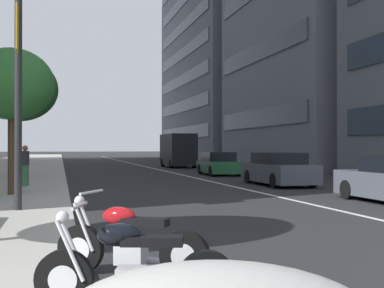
{
  "coord_description": "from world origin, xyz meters",
  "views": [
    {
      "loc": [
        -2.75,
        7.15,
        1.68
      ],
      "look_at": [
        10.98,
        3.61,
        1.77
      ],
      "focal_mm": 48.06,
      "sensor_mm": 36.0,
      "label": 1
    }
  ],
  "objects_px": {
    "motorcycle_by_sign_pole": "(133,269)",
    "car_far_down_avenue": "(218,164)",
    "delivery_van_ahead": "(178,150)",
    "car_approaching_light": "(279,170)",
    "pedestrian_on_plaza": "(25,165)",
    "street_tree_near_plaza_corner": "(11,84)",
    "street_tree_far_plaza": "(19,89)",
    "motorcycle_far_end_row": "(129,245)"
  },
  "relations": [
    {
      "from": "street_tree_near_plaza_corner",
      "to": "pedestrian_on_plaza",
      "type": "bearing_deg",
      "value": -2.84
    },
    {
      "from": "street_tree_near_plaza_corner",
      "to": "pedestrian_on_plaza",
      "type": "height_order",
      "value": "street_tree_near_plaza_corner"
    },
    {
      "from": "car_far_down_avenue",
      "to": "street_tree_far_plaza",
      "type": "xyz_separation_m",
      "value": [
        -2.75,
        11.23,
        3.91
      ]
    },
    {
      "from": "delivery_van_ahead",
      "to": "street_tree_far_plaza",
      "type": "distance_m",
      "value": 18.98
    },
    {
      "from": "car_approaching_light",
      "to": "street_tree_far_plaza",
      "type": "xyz_separation_m",
      "value": [
        5.87,
        11.31,
        3.88
      ]
    },
    {
      "from": "motorcycle_by_sign_pole",
      "to": "car_far_down_avenue",
      "type": "height_order",
      "value": "car_far_down_avenue"
    },
    {
      "from": "street_tree_far_plaza",
      "to": "street_tree_near_plaza_corner",
      "type": "bearing_deg",
      "value": -177.35
    },
    {
      "from": "motorcycle_by_sign_pole",
      "to": "delivery_van_ahead",
      "type": "height_order",
      "value": "delivery_van_ahead"
    },
    {
      "from": "car_approaching_light",
      "to": "delivery_van_ahead",
      "type": "distance_m",
      "value": 20.68
    },
    {
      "from": "car_approaching_light",
      "to": "delivery_van_ahead",
      "type": "height_order",
      "value": "delivery_van_ahead"
    },
    {
      "from": "motorcycle_far_end_row",
      "to": "street_tree_far_plaza",
      "type": "relative_size",
      "value": 0.31
    },
    {
      "from": "motorcycle_by_sign_pole",
      "to": "street_tree_far_plaza",
      "type": "height_order",
      "value": "street_tree_far_plaza"
    },
    {
      "from": "street_tree_far_plaza",
      "to": "motorcycle_by_sign_pole",
      "type": "bearing_deg",
      "value": -172.86
    },
    {
      "from": "car_approaching_light",
      "to": "delivery_van_ahead",
      "type": "xyz_separation_m",
      "value": [
        20.67,
        -0.16,
        0.79
      ]
    },
    {
      "from": "car_far_down_avenue",
      "to": "pedestrian_on_plaza",
      "type": "bearing_deg",
      "value": 130.02
    },
    {
      "from": "motorcycle_far_end_row",
      "to": "delivery_van_ahead",
      "type": "distance_m",
      "value": 36.07
    },
    {
      "from": "street_tree_far_plaza",
      "to": "motorcycle_far_end_row",
      "type": "bearing_deg",
      "value": -172.02
    },
    {
      "from": "delivery_van_ahead",
      "to": "car_far_down_avenue",
      "type": "bearing_deg",
      "value": 178.64
    },
    {
      "from": "motorcycle_by_sign_pole",
      "to": "pedestrian_on_plaza",
      "type": "height_order",
      "value": "pedestrian_on_plaza"
    },
    {
      "from": "pedestrian_on_plaza",
      "to": "delivery_van_ahead",
      "type": "bearing_deg",
      "value": -111.14
    },
    {
      "from": "car_far_down_avenue",
      "to": "pedestrian_on_plaza",
      "type": "relative_size",
      "value": 2.66
    },
    {
      "from": "motorcycle_by_sign_pole",
      "to": "motorcycle_far_end_row",
      "type": "xyz_separation_m",
      "value": [
        1.31,
        -0.14,
        0.01
      ]
    },
    {
      "from": "pedestrian_on_plaza",
      "to": "motorcycle_by_sign_pole",
      "type": "bearing_deg",
      "value": 104.35
    },
    {
      "from": "car_approaching_light",
      "to": "street_tree_near_plaza_corner",
      "type": "height_order",
      "value": "street_tree_near_plaza_corner"
    },
    {
      "from": "car_far_down_avenue",
      "to": "delivery_van_ahead",
      "type": "distance_m",
      "value": 12.08
    },
    {
      "from": "motorcycle_far_end_row",
      "to": "car_far_down_avenue",
      "type": "distance_m",
      "value": 24.44
    },
    {
      "from": "car_far_down_avenue",
      "to": "delivery_van_ahead",
      "type": "xyz_separation_m",
      "value": [
        12.05,
        -0.24,
        0.82
      ]
    },
    {
      "from": "car_approaching_light",
      "to": "street_tree_near_plaza_corner",
      "type": "xyz_separation_m",
      "value": [
        -3.45,
        10.88,
        3.03
      ]
    },
    {
      "from": "motorcycle_by_sign_pole",
      "to": "delivery_van_ahead",
      "type": "distance_m",
      "value": 37.38
    },
    {
      "from": "delivery_van_ahead",
      "to": "car_approaching_light",
      "type": "bearing_deg",
      "value": 179.35
    },
    {
      "from": "motorcycle_by_sign_pole",
      "to": "street_tree_near_plaza_corner",
      "type": "xyz_separation_m",
      "value": [
        12.2,
        2.26,
        3.3
      ]
    },
    {
      "from": "car_approaching_light",
      "to": "pedestrian_on_plaza",
      "type": "relative_size",
      "value": 2.89
    },
    {
      "from": "car_approaching_light",
      "to": "car_far_down_avenue",
      "type": "distance_m",
      "value": 8.62
    },
    {
      "from": "car_approaching_light",
      "to": "street_tree_far_plaza",
      "type": "bearing_deg",
      "value": 63.09
    },
    {
      "from": "car_far_down_avenue",
      "to": "street_tree_far_plaza",
      "type": "height_order",
      "value": "street_tree_far_plaza"
    },
    {
      "from": "street_tree_near_plaza_corner",
      "to": "street_tree_far_plaza",
      "type": "height_order",
      "value": "street_tree_far_plaza"
    },
    {
      "from": "car_far_down_avenue",
      "to": "delivery_van_ahead",
      "type": "bearing_deg",
      "value": 0.94
    },
    {
      "from": "motorcycle_by_sign_pole",
      "to": "motorcycle_far_end_row",
      "type": "relative_size",
      "value": 1.11
    },
    {
      "from": "car_approaching_light",
      "to": "street_tree_far_plaza",
      "type": "height_order",
      "value": "street_tree_far_plaza"
    },
    {
      "from": "delivery_van_ahead",
      "to": "pedestrian_on_plaza",
      "type": "relative_size",
      "value": 3.16
    },
    {
      "from": "motorcycle_by_sign_pole",
      "to": "car_far_down_avenue",
      "type": "bearing_deg",
      "value": -93.4
    },
    {
      "from": "pedestrian_on_plaza",
      "to": "car_far_down_avenue",
      "type": "bearing_deg",
      "value": -135.11
    }
  ]
}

